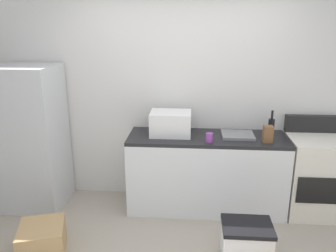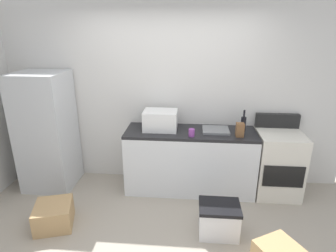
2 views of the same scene
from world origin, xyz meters
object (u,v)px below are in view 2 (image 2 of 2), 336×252
at_px(coffee_mug, 192,133).
at_px(knife_block, 240,130).
at_px(cardboard_box_medium, 54,215).
at_px(storage_bin, 219,219).
at_px(refrigerator, 47,132).
at_px(wine_bottle, 243,124).
at_px(microwave, 160,120).
at_px(stove_oven, 277,163).

bearing_deg(coffee_mug, knife_block, 4.60).
distance_m(cardboard_box_medium, storage_bin, 1.94).
relative_size(coffee_mug, knife_block, 0.56).
relative_size(refrigerator, knife_block, 9.36).
distance_m(refrigerator, storage_bin, 2.64).
height_order(refrigerator, wine_bottle, refrigerator).
distance_m(wine_bottle, knife_block, 0.22).
bearing_deg(microwave, coffee_mug, -27.12).
bearing_deg(stove_oven, wine_bottle, 173.68).
bearing_deg(wine_bottle, storage_bin, -109.92).
bearing_deg(coffee_mug, storage_bin, -65.91).
xyz_separation_m(stove_oven, microwave, (-1.64, 0.02, 0.57)).
relative_size(stove_oven, storage_bin, 2.39).
height_order(microwave, knife_block, microwave).
bearing_deg(microwave, knife_block, -9.21).
bearing_deg(cardboard_box_medium, coffee_mug, 25.88).
xyz_separation_m(refrigerator, knife_block, (2.69, -0.09, 0.15)).
relative_size(wine_bottle, knife_block, 1.67).
height_order(coffee_mug, knife_block, knife_block).
relative_size(microwave, cardboard_box_medium, 1.07).
xyz_separation_m(knife_block, cardboard_box_medium, (-2.23, -0.83, -0.85)).
xyz_separation_m(refrigerator, coffee_mug, (2.06, -0.14, 0.11)).
xyz_separation_m(refrigerator, microwave, (1.63, 0.08, 0.19)).
distance_m(stove_oven, storage_bin, 1.32).
xyz_separation_m(refrigerator, storage_bin, (2.40, -0.90, -0.65)).
distance_m(microwave, wine_bottle, 1.14).
xyz_separation_m(cardboard_box_medium, storage_bin, (1.94, 0.03, 0.05)).
relative_size(refrigerator, cardboard_box_medium, 3.91).
height_order(refrigerator, cardboard_box_medium, refrigerator).
bearing_deg(coffee_mug, stove_oven, 9.33).
xyz_separation_m(microwave, storage_bin, (0.77, -0.97, -0.84)).
bearing_deg(storage_bin, wine_bottle, 70.08).
height_order(stove_oven, storage_bin, stove_oven).
height_order(refrigerator, knife_block, refrigerator).
distance_m(refrigerator, coffee_mug, 2.07).
height_order(stove_oven, coffee_mug, stove_oven).
xyz_separation_m(stove_oven, knife_block, (-0.58, -0.15, 0.52)).
distance_m(stove_oven, microwave, 1.74).
xyz_separation_m(knife_block, storage_bin, (-0.29, -0.80, -0.80)).
relative_size(refrigerator, storage_bin, 3.66).
xyz_separation_m(stove_oven, storage_bin, (-0.87, -0.95, -0.27)).
distance_m(stove_oven, coffee_mug, 1.32).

